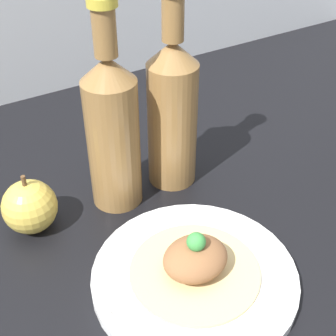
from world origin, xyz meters
TOP-DOWN VIEW (x-y plane):
  - ground_plane at (0.00, 0.00)cm, footprint 180.00×110.00cm
  - plate at (0.76, -5.32)cm, footprint 25.30×25.30cm
  - plated_food at (0.76, -5.32)cm, footprint 16.00×16.00cm
  - cider_bottle_left at (0.49, 13.97)cm, footprint 7.41×7.41cm
  - cider_bottle_right at (9.65, 13.97)cm, footprint 7.41×7.41cm
  - apple at (-12.92, 14.47)cm, footprint 7.52×7.52cm

SIDE VIEW (x-z plane):
  - ground_plane at x=0.00cm, z-range -4.00..0.00cm
  - plate at x=0.76cm, z-range 0.06..1.87cm
  - plated_food at x=0.76cm, z-range 0.22..6.61cm
  - apple at x=-12.92cm, z-range -0.71..8.24cm
  - cider_bottle_left at x=0.49cm, z-range -2.83..27.10cm
  - cider_bottle_right at x=9.65cm, z-range -2.83..27.10cm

